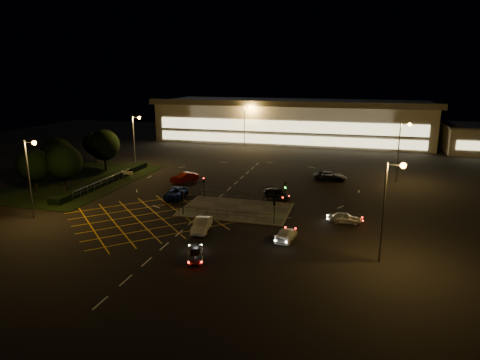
% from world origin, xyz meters
% --- Properties ---
extents(ground, '(180.00, 180.00, 0.00)m').
position_xyz_m(ground, '(0.00, 0.00, 0.00)').
color(ground, black).
rests_on(ground, ground).
extents(pedestrian_island, '(14.00, 9.00, 0.12)m').
position_xyz_m(pedestrian_island, '(2.00, -2.00, 0.06)').
color(pedestrian_island, '#4C4944').
rests_on(pedestrian_island, ground).
extents(grass_verge, '(18.00, 30.00, 0.08)m').
position_xyz_m(grass_verge, '(-28.00, 6.00, 0.04)').
color(grass_verge, black).
rests_on(grass_verge, ground).
extents(hedge, '(2.00, 26.00, 1.00)m').
position_xyz_m(hedge, '(-23.00, 6.00, 0.50)').
color(hedge, black).
rests_on(hedge, ground).
extents(supermarket, '(72.00, 26.50, 10.50)m').
position_xyz_m(supermarket, '(0.00, 61.95, 5.31)').
color(supermarket, beige).
rests_on(supermarket, ground).
extents(streetlight_sw, '(1.78, 0.56, 10.03)m').
position_xyz_m(streetlight_sw, '(-21.56, -12.00, 6.56)').
color(streetlight_sw, slate).
rests_on(streetlight_sw, ground).
extents(streetlight_se, '(1.78, 0.56, 10.03)m').
position_xyz_m(streetlight_se, '(20.44, -14.00, 6.56)').
color(streetlight_se, slate).
rests_on(streetlight_se, ground).
extents(streetlight_nw, '(1.78, 0.56, 10.03)m').
position_xyz_m(streetlight_nw, '(-23.56, 18.00, 6.56)').
color(streetlight_nw, slate).
rests_on(streetlight_nw, ground).
extents(streetlight_ne, '(1.78, 0.56, 10.03)m').
position_xyz_m(streetlight_ne, '(24.44, 20.00, 6.56)').
color(streetlight_ne, slate).
rests_on(streetlight_ne, ground).
extents(streetlight_far_left, '(1.78, 0.56, 10.03)m').
position_xyz_m(streetlight_far_left, '(-9.56, 48.00, 6.56)').
color(streetlight_far_left, slate).
rests_on(streetlight_far_left, ground).
extents(streetlight_far_right, '(1.78, 0.56, 10.03)m').
position_xyz_m(streetlight_far_right, '(30.44, 50.00, 6.56)').
color(streetlight_far_right, slate).
rests_on(streetlight_far_right, ground).
extents(signal_sw, '(0.28, 0.30, 3.15)m').
position_xyz_m(signal_sw, '(-4.00, -5.99, 2.37)').
color(signal_sw, black).
rests_on(signal_sw, pedestrian_island).
extents(signal_se, '(0.28, 0.30, 3.15)m').
position_xyz_m(signal_se, '(8.00, -5.99, 2.37)').
color(signal_se, black).
rests_on(signal_se, pedestrian_island).
extents(signal_nw, '(0.28, 0.30, 3.15)m').
position_xyz_m(signal_nw, '(-4.00, 1.99, 2.37)').
color(signal_nw, black).
rests_on(signal_nw, pedestrian_island).
extents(signal_ne, '(0.28, 0.30, 3.15)m').
position_xyz_m(signal_ne, '(8.00, 1.99, 2.37)').
color(signal_ne, black).
rests_on(signal_ne, pedestrian_island).
extents(tree_a, '(5.04, 5.04, 6.86)m').
position_xyz_m(tree_a, '(-30.00, -2.00, 4.33)').
color(tree_a, black).
rests_on(tree_a, ground).
extents(tree_b, '(5.40, 5.40, 7.35)m').
position_xyz_m(tree_b, '(-32.00, 6.00, 4.64)').
color(tree_b, black).
rests_on(tree_b, ground).
extents(tree_c, '(5.76, 5.76, 7.84)m').
position_xyz_m(tree_c, '(-28.00, 14.00, 4.95)').
color(tree_c, black).
rests_on(tree_c, ground).
extents(tree_d, '(4.68, 4.68, 6.37)m').
position_xyz_m(tree_d, '(-34.00, 20.00, 4.02)').
color(tree_d, black).
rests_on(tree_d, ground).
extents(tree_e, '(5.40, 5.40, 7.35)m').
position_xyz_m(tree_e, '(-26.00, 0.00, 4.64)').
color(tree_e, black).
rests_on(tree_e, ground).
extents(car_near_silver, '(2.83, 4.17, 1.32)m').
position_xyz_m(car_near_silver, '(2.43, -18.28, 0.66)').
color(car_near_silver, '#9B9EA2').
rests_on(car_near_silver, ground).
extents(car_queue_white, '(2.17, 4.80, 1.53)m').
position_xyz_m(car_queue_white, '(0.30, -10.65, 0.76)').
color(car_queue_white, silver).
rests_on(car_queue_white, ground).
extents(car_left_blue, '(3.22, 5.83, 1.54)m').
position_xyz_m(car_left_blue, '(-8.08, 0.94, 0.77)').
color(car_left_blue, '#0D1E51').
rests_on(car_left_blue, ground).
extents(car_far_dkgrey, '(4.71, 4.38, 1.33)m').
position_xyz_m(car_far_dkgrey, '(6.25, 5.00, 0.67)').
color(car_far_dkgrey, black).
rests_on(car_far_dkgrey, ground).
extents(car_right_silver, '(4.04, 1.80, 1.35)m').
position_xyz_m(car_right_silver, '(16.35, -3.52, 0.68)').
color(car_right_silver, silver).
rests_on(car_right_silver, ground).
extents(car_circ_red, '(4.23, 4.81, 1.57)m').
position_xyz_m(car_circ_red, '(-10.53, 10.27, 0.79)').
color(car_circ_red, maroon).
rests_on(car_circ_red, ground).
extents(car_east_grey, '(5.73, 3.01, 1.54)m').
position_xyz_m(car_east_grey, '(13.16, 17.87, 0.77)').
color(car_east_grey, black).
rests_on(car_east_grey, ground).
extents(car_approach_white, '(2.22, 4.59, 1.29)m').
position_xyz_m(car_approach_white, '(10.23, -10.82, 0.64)').
color(car_approach_white, silver).
rests_on(car_approach_white, ground).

